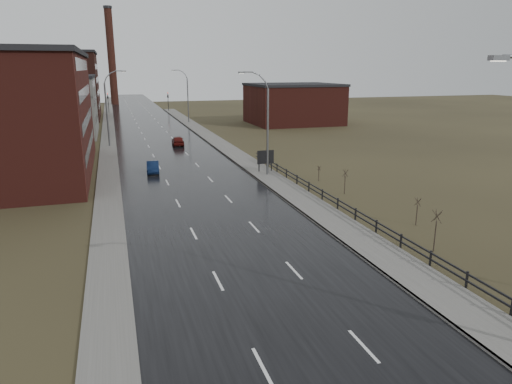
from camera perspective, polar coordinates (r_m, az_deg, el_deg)
road at (r=72.34m, az=-11.46°, el=5.68°), size 14.00×300.00×0.06m
sidewalk_right at (r=50.04m, az=1.58°, el=1.87°), size 3.20×180.00×0.18m
curb_right at (r=49.57m, az=-0.08°, el=1.75°), size 0.16×180.00×0.18m
sidewalk_left at (r=71.97m, az=-17.98°, el=5.22°), size 2.40×260.00×0.12m
warehouse_mid at (r=89.90m, az=-24.58°, el=9.80°), size 16.32×20.40×10.50m
warehouse_far at (r=120.13m, az=-25.49°, el=11.92°), size 26.52×24.48×15.50m
building_right at (r=100.60m, az=4.67°, el=10.95°), size 18.36×16.32×8.50m
smokestack at (r=161.08m, az=-17.63°, el=15.90°), size 2.70×2.70×30.70m
streetlight_right_mid at (r=49.94m, az=1.15°, el=8.55°), size 3.36×0.28×11.35m
streetlight_left at (r=73.26m, az=-17.95°, el=9.95°), size 3.36×0.28×11.35m
streetlight_right_far at (r=102.42m, az=-8.69°, el=11.79°), size 3.36×0.28×11.35m
guardrail at (r=35.89m, az=12.88°, el=-2.89°), size 0.10×53.05×1.10m
shrub_c at (r=31.89m, az=21.54°, el=-4.39°), size 0.67×0.70×2.83m
shrub_d at (r=36.76m, az=19.49°, el=-2.23°), size 0.52×0.55×2.19m
shrub_e at (r=44.15m, az=11.06°, el=1.35°), size 0.57×0.60×2.39m
shrub_f at (r=48.95m, az=7.86°, el=2.37°), size 0.40×0.42×1.64m
billboard at (r=52.25m, az=1.19°, el=4.30°), size 1.98×0.17×2.61m
traffic_light_left at (r=131.22m, az=-18.05°, el=11.40°), size 0.58×2.73×5.30m
traffic_light_right at (r=132.11m, az=-10.97°, el=11.88°), size 0.58×2.73×5.30m
car_near at (r=53.68m, az=-12.77°, el=3.02°), size 1.65×3.98×1.28m
car_far at (r=72.14m, az=-9.73°, el=6.31°), size 2.07×4.47×1.48m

